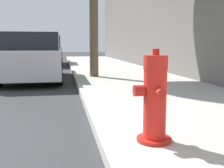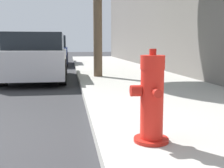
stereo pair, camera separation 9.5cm
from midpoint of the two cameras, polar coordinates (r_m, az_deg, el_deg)
fire_hydrant at (r=2.68m, az=7.61°, el=-3.23°), size 0.37×0.38×0.89m
parked_car_near at (r=8.70m, az=-16.06°, el=5.19°), size 1.70×4.15×1.38m
parked_car_mid at (r=15.12m, az=-13.52°, el=6.50°), size 1.71×4.48×1.51m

